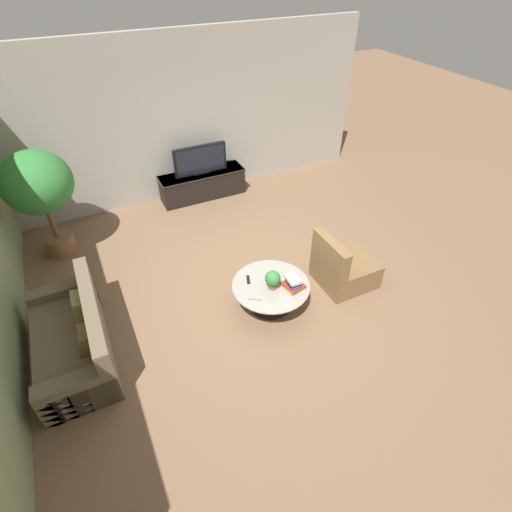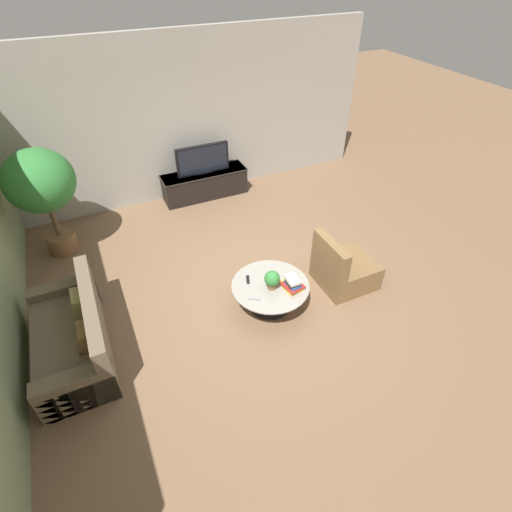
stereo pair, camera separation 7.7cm
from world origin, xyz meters
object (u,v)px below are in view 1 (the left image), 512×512
object	(u,v)px
television	(200,160)
armchair_wicker	(343,268)
coffee_table	(271,291)
couch_by_wall	(75,340)
media_console	(202,184)
potted_plant_tabletop	(273,279)
potted_palm_tall	(38,187)

from	to	relation	value
television	armchair_wicker	world-z (taller)	television
coffee_table	couch_by_wall	distance (m)	2.59
coffee_table	armchair_wicker	distance (m)	1.20
coffee_table	media_console	bearing A→B (deg)	86.82
armchair_wicker	potted_plant_tabletop	bearing A→B (deg)	90.83
media_console	potted_palm_tall	distance (m)	3.00
couch_by_wall	potted_palm_tall	size ratio (longest dim) A/B	0.99
television	couch_by_wall	xyz separation A→B (m)	(-2.76, -3.04, -0.51)
couch_by_wall	television	bearing A→B (deg)	137.77
television	coffee_table	world-z (taller)	television
armchair_wicker	potted_palm_tall	bearing A→B (deg)	54.89
television	couch_by_wall	distance (m)	4.13
television	potted_palm_tall	distance (m)	2.88
media_console	television	size ratio (longest dim) A/B	1.63
television	potted_plant_tabletop	world-z (taller)	television
television	armchair_wicker	bearing A→B (deg)	-73.09
potted_palm_tall	potted_plant_tabletop	distance (m)	3.77
television	coffee_table	bearing A→B (deg)	-93.18
television	armchair_wicker	size ratio (longest dim) A/B	1.20
coffee_table	armchair_wicker	world-z (taller)	armchair_wicker
media_console	coffee_table	size ratio (longest dim) A/B	1.56
armchair_wicker	potted_plant_tabletop	xyz separation A→B (m)	(-1.21, -0.02, 0.28)
media_console	potted_palm_tall	bearing A→B (deg)	-165.87
television	potted_palm_tall	world-z (taller)	potted_palm_tall
coffee_table	potted_palm_tall	distance (m)	3.79
coffee_table	potted_plant_tabletop	distance (m)	0.28
armchair_wicker	television	bearing A→B (deg)	16.91
potted_palm_tall	potted_plant_tabletop	xyz separation A→B (m)	(2.57, -2.67, -0.68)
armchair_wicker	media_console	bearing A→B (deg)	16.90
couch_by_wall	potted_palm_tall	bearing A→B (deg)	179.99
coffee_table	potted_palm_tall	bearing A→B (deg)	134.52
coffee_table	potted_palm_tall	world-z (taller)	potted_palm_tall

